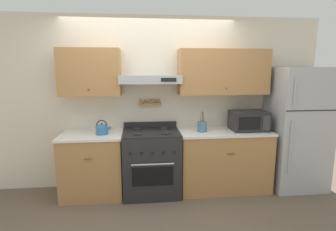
# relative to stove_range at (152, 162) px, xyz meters

# --- Properties ---
(ground_plane) EXTENTS (16.00, 16.00, 0.00)m
(ground_plane) POSITION_rel_stove_range_xyz_m (-0.00, -0.30, -0.46)
(ground_plane) COLOR brown
(wall_back) EXTENTS (5.20, 0.46, 2.55)m
(wall_back) POSITION_rel_stove_range_xyz_m (0.10, 0.31, 0.96)
(wall_back) COLOR beige
(wall_back) RESTS_ON ground_plane
(counter_left) EXTENTS (0.85, 0.65, 0.90)m
(counter_left) POSITION_rel_stove_range_xyz_m (-0.83, 0.02, -0.01)
(counter_left) COLOR #AD7A47
(counter_left) RESTS_ON ground_plane
(counter_right) EXTENTS (1.33, 0.65, 0.90)m
(counter_right) POSITION_rel_stove_range_xyz_m (1.07, 0.02, -0.01)
(counter_right) COLOR #AD7A47
(counter_right) RESTS_ON ground_plane
(stove_range) EXTENTS (0.80, 0.69, 0.99)m
(stove_range) POSITION_rel_stove_range_xyz_m (0.00, 0.00, 0.00)
(stove_range) COLOR #232326
(stove_range) RESTS_ON ground_plane
(refrigerator) EXTENTS (0.79, 0.69, 1.81)m
(refrigerator) POSITION_rel_stove_range_xyz_m (2.18, -0.01, 0.44)
(refrigerator) COLOR #ADAFB5
(refrigerator) RESTS_ON ground_plane
(tea_kettle) EXTENTS (0.22, 0.17, 0.20)m
(tea_kettle) POSITION_rel_stove_range_xyz_m (-0.68, -0.01, 0.51)
(tea_kettle) COLOR teal
(tea_kettle) RESTS_ON counter_left
(microwave) EXTENTS (0.51, 0.38, 0.28)m
(microwave) POSITION_rel_stove_range_xyz_m (1.43, 0.01, 0.58)
(microwave) COLOR #232326
(microwave) RESTS_ON counter_right
(utensil_crock) EXTENTS (0.14, 0.14, 0.30)m
(utensil_crock) POSITION_rel_stove_range_xyz_m (0.73, -0.01, 0.51)
(utensil_crock) COLOR slate
(utensil_crock) RESTS_ON counter_right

